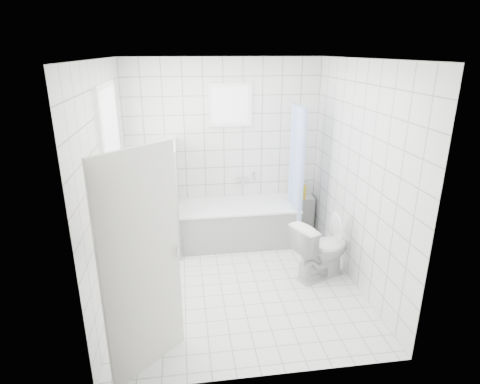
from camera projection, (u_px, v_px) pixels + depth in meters
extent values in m
plane|color=white|center=(238.00, 283.00, 4.89)|extent=(3.00, 3.00, 0.00)
plane|color=white|center=(238.00, 59.00, 4.02)|extent=(3.00, 3.00, 0.00)
cube|color=white|center=(224.00, 150.00, 5.85)|extent=(2.80, 0.02, 2.60)
cube|color=white|center=(265.00, 242.00, 3.06)|extent=(2.80, 0.02, 2.60)
cube|color=white|center=(108.00, 187.00, 4.27)|extent=(0.02, 3.00, 2.60)
cube|color=white|center=(357.00, 176.00, 4.64)|extent=(0.02, 3.00, 2.60)
cube|color=white|center=(114.00, 153.00, 4.45)|extent=(0.01, 0.90, 1.40)
cube|color=white|center=(231.00, 105.00, 5.61)|extent=(0.50, 0.01, 0.50)
cube|color=white|center=(124.00, 214.00, 4.71)|extent=(0.18, 1.02, 0.08)
cube|color=silver|center=(142.00, 266.00, 3.31)|extent=(0.60, 0.59, 2.00)
cube|color=white|center=(238.00, 224.00, 5.87)|extent=(1.68, 0.75, 0.55)
cube|color=white|center=(238.00, 206.00, 5.77)|extent=(1.70, 0.77, 0.03)
cube|color=white|center=(173.00, 198.00, 5.54)|extent=(0.15, 0.85, 1.50)
cube|color=white|center=(300.00, 214.00, 6.24)|extent=(0.40, 0.24, 0.55)
imported|color=white|center=(321.00, 249.00, 4.92)|extent=(0.83, 0.66, 0.74)
cylinder|color=silver|center=(296.00, 104.00, 5.37)|extent=(0.02, 0.80, 0.02)
cube|color=silver|center=(242.00, 179.00, 6.00)|extent=(0.18, 0.06, 0.06)
imported|color=#D068B2|center=(127.00, 195.00, 4.94)|extent=(0.10, 0.10, 0.18)
imported|color=silver|center=(125.00, 196.00, 4.75)|extent=(0.12, 0.11, 0.29)
imported|color=white|center=(124.00, 204.00, 4.65)|extent=(0.20, 0.20, 0.19)
imported|color=#F15DC9|center=(119.00, 210.00, 4.31)|extent=(0.14, 0.14, 0.32)
imported|color=#38FCFF|center=(122.00, 210.00, 4.46)|extent=(0.13, 0.13, 0.20)
cylinder|color=red|center=(296.00, 190.00, 6.10)|extent=(0.06, 0.06, 0.24)
cylinder|color=yellow|center=(304.00, 192.00, 6.03)|extent=(0.06, 0.06, 0.23)
cylinder|color=blue|center=(303.00, 189.00, 6.14)|extent=(0.06, 0.06, 0.24)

